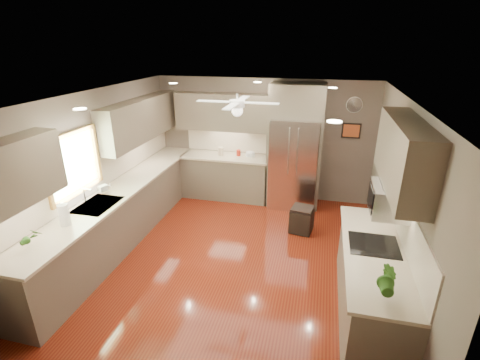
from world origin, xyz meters
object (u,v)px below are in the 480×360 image
at_px(potted_plant_right, 387,281).
at_px(stool, 302,219).
at_px(canister_c, 221,151).
at_px(canister_d, 238,153).
at_px(soap_bottle, 104,188).
at_px(potted_plant_left, 31,237).
at_px(refrigerator, 295,149).
at_px(microwave, 390,200).
at_px(bowl, 250,156).
at_px(paper_towel, 64,215).

bearing_deg(potted_plant_right, stool, 109.11).
distance_m(canister_c, canister_d, 0.37).
bearing_deg(soap_bottle, canister_d, 56.04).
height_order(canister_d, potted_plant_left, potted_plant_left).
bearing_deg(soap_bottle, refrigerator, 39.51).
xyz_separation_m(canister_d, potted_plant_right, (2.37, -3.86, 0.12)).
bearing_deg(microwave, bowl, 128.86).
bearing_deg(potted_plant_right, bowl, 118.94).
relative_size(soap_bottle, potted_plant_left, 0.67).
bearing_deg(soap_bottle, potted_plant_left, -86.50).
relative_size(canister_c, microwave, 0.32).
xyz_separation_m(canister_c, refrigerator, (1.53, -0.02, 0.16)).
bearing_deg(paper_towel, potted_plant_right, -7.00).
xyz_separation_m(canister_c, potted_plant_right, (2.74, -3.79, 0.09)).
height_order(canister_d, soap_bottle, soap_bottle).
height_order(canister_d, potted_plant_right, potted_plant_right).
xyz_separation_m(potted_plant_right, microwave, (0.12, 1.06, 0.36)).
height_order(canister_c, canister_d, canister_c).
xyz_separation_m(canister_d, paper_towel, (-1.50, -3.38, 0.08)).
distance_m(potted_plant_right, paper_towel, 3.90).
relative_size(refrigerator, stool, 5.33).
xyz_separation_m(potted_plant_left, refrigerator, (2.66, 3.84, 0.10)).
relative_size(potted_plant_right, paper_towel, 1.09).
bearing_deg(potted_plant_left, potted_plant_right, 1.18).
relative_size(canister_c, canister_d, 1.32).
xyz_separation_m(refrigerator, paper_towel, (-2.66, -3.29, -0.11)).
distance_m(canister_c, soap_bottle, 2.61).
height_order(potted_plant_left, bowl, potted_plant_left).
bearing_deg(canister_c, microwave, -43.73).
xyz_separation_m(canister_d, stool, (1.45, -1.19, -0.76)).
bearing_deg(paper_towel, canister_d, 66.10).
relative_size(soap_bottle, potted_plant_right, 0.55).
relative_size(canister_c, potted_plant_right, 0.48).
relative_size(canister_c, bowl, 0.86).
height_order(canister_c, paper_towel, paper_towel).
relative_size(bowl, refrigerator, 0.08).
height_order(canister_c, potted_plant_left, potted_plant_left).
height_order(canister_c, microwave, microwave).
xyz_separation_m(canister_c, canister_d, (0.37, 0.07, -0.03)).
bearing_deg(potted_plant_right, microwave, 83.66).
xyz_separation_m(canister_c, potted_plant_left, (-1.13, -3.87, 0.06)).
bearing_deg(refrigerator, stool, -75.47).
distance_m(refrigerator, paper_towel, 4.23).
bearing_deg(soap_bottle, paper_towel, -84.56).
bearing_deg(potted_plant_right, canister_d, 121.57).
relative_size(soap_bottle, bowl, 0.99).
bearing_deg(bowl, soap_bottle, -128.24).
bearing_deg(refrigerator, canister_d, 175.35).
xyz_separation_m(potted_plant_left, stool, (2.95, 2.75, -0.85)).
distance_m(potted_plant_right, stool, 2.96).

